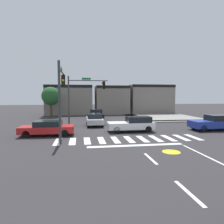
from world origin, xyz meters
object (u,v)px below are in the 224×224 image
(car_blue, at_px, (214,123))
(car_red, at_px, (47,128))
(traffic_signal_northwest, at_px, (84,91))
(car_white, at_px, (133,124))
(roadside_tree, at_px, (51,96))
(car_black, at_px, (96,114))
(car_silver, at_px, (94,119))
(traffic_signal_southwest, at_px, (61,89))

(car_blue, distance_m, car_red, 16.08)
(traffic_signal_northwest, distance_m, car_white, 8.91)
(roadside_tree, bearing_deg, car_black, -32.48)
(traffic_signal_northwest, height_order, car_silver, traffic_signal_northwest)
(traffic_signal_northwest, height_order, traffic_signal_southwest, traffic_signal_southwest)
(car_blue, relative_size, car_red, 0.98)
(car_blue, xyz_separation_m, car_white, (-8.26, 0.51, -0.03))
(traffic_signal_southwest, xyz_separation_m, car_blue, (14.69, 1.97, -3.24))
(car_blue, distance_m, car_black, 15.69)
(traffic_signal_southwest, relative_size, car_silver, 1.40)
(car_blue, bearing_deg, car_red, 1.17)
(car_black, bearing_deg, car_blue, 44.55)
(traffic_signal_southwest, xyz_separation_m, car_black, (3.69, 13.16, -3.25))
(traffic_signal_northwest, xyz_separation_m, roadside_tree, (-5.17, 8.14, -0.65))
(car_black, height_order, roadside_tree, roadside_tree)
(car_red, height_order, car_black, car_black)
(car_white, relative_size, roadside_tree, 0.91)
(car_silver, relative_size, car_black, 0.92)
(car_white, bearing_deg, car_silver, -53.68)
(car_red, bearing_deg, traffic_signal_northwest, -113.02)
(car_silver, distance_m, car_black, 6.12)
(car_white, bearing_deg, car_black, -75.57)
(car_silver, height_order, car_black, car_black)
(traffic_signal_northwest, relative_size, car_red, 1.30)
(traffic_signal_northwest, relative_size, traffic_signal_southwest, 0.99)
(car_red, bearing_deg, car_black, -113.79)
(traffic_signal_northwest, height_order, car_blue, traffic_signal_northwest)
(traffic_signal_southwest, bearing_deg, car_blue, -82.35)
(car_white, bearing_deg, traffic_signal_northwest, -57.00)
(car_black, relative_size, roadside_tree, 0.94)
(car_black, xyz_separation_m, roadside_tree, (-6.93, 4.41, 2.61))
(traffic_signal_southwest, height_order, roadside_tree, traffic_signal_southwest)
(car_silver, bearing_deg, roadside_tree, -149.01)
(car_red, distance_m, roadside_tree, 16.26)
(car_red, xyz_separation_m, roadside_tree, (-1.86, 15.92, 2.70))
(car_black, height_order, car_white, car_black)
(traffic_signal_northwest, bearing_deg, roadside_tree, 122.40)
(car_silver, bearing_deg, traffic_signal_northwest, -154.23)
(car_red, xyz_separation_m, car_black, (5.07, 11.51, 0.09))
(traffic_signal_northwest, distance_m, car_silver, 4.22)
(car_red, distance_m, car_silver, 7.02)
(traffic_signal_southwest, distance_m, car_silver, 8.38)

